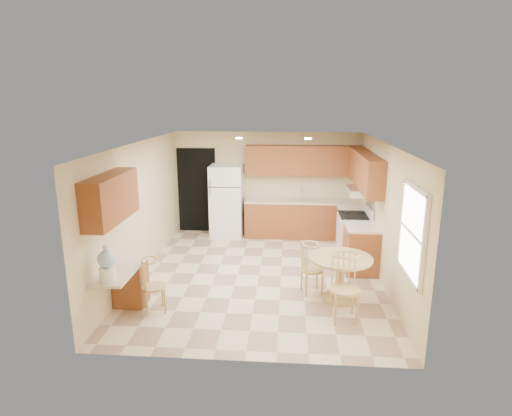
# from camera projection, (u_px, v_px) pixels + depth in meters

# --- Properties ---
(floor) EXTENTS (5.50, 5.50, 0.00)m
(floor) POSITION_uv_depth(u_px,v_px,m) (259.00, 275.00, 8.15)
(floor) COLOR beige
(floor) RESTS_ON ground
(ceiling) EXTENTS (4.50, 5.50, 0.02)m
(ceiling) POSITION_uv_depth(u_px,v_px,m) (259.00, 144.00, 7.52)
(ceiling) COLOR white
(ceiling) RESTS_ON wall_back
(wall_back) EXTENTS (4.50, 0.02, 2.50)m
(wall_back) POSITION_uv_depth(u_px,v_px,m) (267.00, 183.00, 10.49)
(wall_back) COLOR #D1BB8D
(wall_back) RESTS_ON floor
(wall_front) EXTENTS (4.50, 0.02, 2.50)m
(wall_front) POSITION_uv_depth(u_px,v_px,m) (244.00, 270.00, 5.18)
(wall_front) COLOR #D1BB8D
(wall_front) RESTS_ON floor
(wall_left) EXTENTS (0.02, 5.50, 2.50)m
(wall_left) POSITION_uv_depth(u_px,v_px,m) (140.00, 210.00, 8.00)
(wall_left) COLOR #D1BB8D
(wall_left) RESTS_ON floor
(wall_right) EXTENTS (0.02, 5.50, 2.50)m
(wall_right) POSITION_uv_depth(u_px,v_px,m) (384.00, 215.00, 7.67)
(wall_right) COLOR #D1BB8D
(wall_right) RESTS_ON floor
(doorway) EXTENTS (0.90, 0.02, 2.10)m
(doorway) POSITION_uv_depth(u_px,v_px,m) (197.00, 190.00, 10.66)
(doorway) COLOR black
(doorway) RESTS_ON floor
(base_cab_back) EXTENTS (2.75, 0.60, 0.87)m
(base_cab_back) POSITION_uv_depth(u_px,v_px,m) (302.00, 219.00, 10.34)
(base_cab_back) COLOR brown
(base_cab_back) RESTS_ON floor
(counter_back) EXTENTS (2.75, 0.63, 0.04)m
(counter_back) POSITION_uv_depth(u_px,v_px,m) (303.00, 201.00, 10.23)
(counter_back) COLOR beige
(counter_back) RESTS_ON base_cab_back
(base_cab_right_a) EXTENTS (0.60, 0.59, 0.87)m
(base_cab_right_a) POSITION_uv_depth(u_px,v_px,m) (351.00, 227.00, 9.68)
(base_cab_right_a) COLOR brown
(base_cab_right_a) RESTS_ON floor
(counter_right_a) EXTENTS (0.63, 0.59, 0.04)m
(counter_right_a) POSITION_uv_depth(u_px,v_px,m) (352.00, 208.00, 9.57)
(counter_right_a) COLOR beige
(counter_right_a) RESTS_ON base_cab_right_a
(base_cab_right_b) EXTENTS (0.60, 0.80, 0.87)m
(base_cab_right_b) POSITION_uv_depth(u_px,v_px,m) (361.00, 249.00, 8.28)
(base_cab_right_b) COLOR brown
(base_cab_right_b) RESTS_ON floor
(counter_right_b) EXTENTS (0.63, 0.80, 0.04)m
(counter_right_b) POSITION_uv_depth(u_px,v_px,m) (362.00, 227.00, 8.17)
(counter_right_b) COLOR beige
(counter_right_b) RESTS_ON base_cab_right_b
(upper_cab_back) EXTENTS (2.75, 0.33, 0.70)m
(upper_cab_back) POSITION_uv_depth(u_px,v_px,m) (304.00, 160.00, 10.12)
(upper_cab_back) COLOR brown
(upper_cab_back) RESTS_ON wall_back
(upper_cab_right) EXTENTS (0.33, 2.42, 0.70)m
(upper_cab_right) POSITION_uv_depth(u_px,v_px,m) (365.00, 170.00, 8.70)
(upper_cab_right) COLOR brown
(upper_cab_right) RESTS_ON wall_right
(upper_cab_left) EXTENTS (0.33, 1.40, 0.70)m
(upper_cab_left) POSITION_uv_depth(u_px,v_px,m) (111.00, 198.00, 6.29)
(upper_cab_left) COLOR brown
(upper_cab_left) RESTS_ON wall_left
(sink) EXTENTS (0.78, 0.44, 0.01)m
(sink) POSITION_uv_depth(u_px,v_px,m) (302.00, 200.00, 10.22)
(sink) COLOR silver
(sink) RESTS_ON counter_back
(range_hood) EXTENTS (0.50, 0.76, 0.14)m
(range_hood) POSITION_uv_depth(u_px,v_px,m) (360.00, 191.00, 8.78)
(range_hood) COLOR silver
(range_hood) RESTS_ON upper_cab_right
(desk_pedestal) EXTENTS (0.48, 0.42, 0.72)m
(desk_pedestal) POSITION_uv_depth(u_px,v_px,m) (131.00, 284.00, 6.93)
(desk_pedestal) COLOR brown
(desk_pedestal) RESTS_ON floor
(desk_top) EXTENTS (0.50, 1.20, 0.04)m
(desk_top) POSITION_uv_depth(u_px,v_px,m) (120.00, 270.00, 6.47)
(desk_top) COLOR beige
(desk_top) RESTS_ON desk_pedestal
(window) EXTENTS (0.06, 1.12, 1.30)m
(window) POSITION_uv_depth(u_px,v_px,m) (413.00, 232.00, 5.82)
(window) COLOR white
(window) RESTS_ON wall_right
(can_light_a) EXTENTS (0.14, 0.14, 0.02)m
(can_light_a) POSITION_uv_depth(u_px,v_px,m) (239.00, 138.00, 8.72)
(can_light_a) COLOR white
(can_light_a) RESTS_ON ceiling
(can_light_b) EXTENTS (0.14, 0.14, 0.02)m
(can_light_b) POSITION_uv_depth(u_px,v_px,m) (308.00, 139.00, 8.62)
(can_light_b) COLOR white
(can_light_b) RESTS_ON ceiling
(refrigerator) EXTENTS (0.77, 0.75, 1.74)m
(refrigerator) POSITION_uv_depth(u_px,v_px,m) (227.00, 201.00, 10.32)
(refrigerator) COLOR white
(refrigerator) RESTS_ON floor
(stove) EXTENTS (0.65, 0.76, 1.09)m
(stove) POSITION_uv_depth(u_px,v_px,m) (354.00, 235.00, 9.03)
(stove) COLOR white
(stove) RESTS_ON floor
(dining_table) EXTENTS (1.03, 1.03, 0.76)m
(dining_table) POSITION_uv_depth(u_px,v_px,m) (340.00, 272.00, 7.03)
(dining_table) COLOR tan
(dining_table) RESTS_ON floor
(chair_table_a) EXTENTS (0.39, 0.51, 0.89)m
(chair_table_a) POSITION_uv_depth(u_px,v_px,m) (313.00, 265.00, 7.21)
(chair_table_a) COLOR tan
(chair_table_a) RESTS_ON floor
(chair_table_b) EXTENTS (0.45, 0.45, 1.03)m
(chair_table_b) POSITION_uv_depth(u_px,v_px,m) (346.00, 284.00, 6.27)
(chair_table_b) COLOR tan
(chair_table_b) RESTS_ON floor
(chair_desk) EXTENTS (0.38, 0.49, 0.86)m
(chair_desk) POSITION_uv_depth(u_px,v_px,m) (152.00, 282.00, 6.59)
(chair_desk) COLOR tan
(chair_desk) RESTS_ON floor
(water_crock) EXTENTS (0.25, 0.25, 0.52)m
(water_crock) POSITION_uv_depth(u_px,v_px,m) (107.00, 265.00, 6.00)
(water_crock) COLOR white
(water_crock) RESTS_ON desk_top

